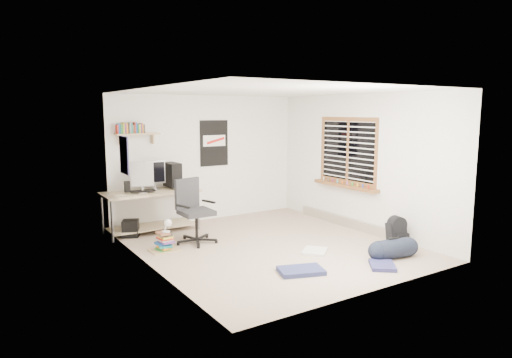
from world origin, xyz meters
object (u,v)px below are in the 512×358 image
office_chair (196,214)px  duffel_bag (393,249)px  desk (151,212)px  book_stack (165,241)px  backpack (396,234)px

office_chair → duffel_bag: 3.18m
desk → book_stack: (-0.23, -1.23, -0.22)m
desk → office_chair: 1.16m
office_chair → backpack: office_chair is taller
backpack → duffel_bag: 0.67m
duffel_bag → office_chair: bearing=141.9°
book_stack → office_chair: bearing=12.4°
office_chair → book_stack: bearing=177.6°
office_chair → desk: bearing=94.9°
duffel_bag → book_stack: (-2.75, 2.21, 0.01)m
desk → office_chair: bearing=-91.4°
desk → backpack: (3.05, -3.04, -0.16)m
office_chair → backpack: (2.66, -1.95, -0.29)m
desk → backpack: size_ratio=4.40×
desk → backpack: desk is taller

